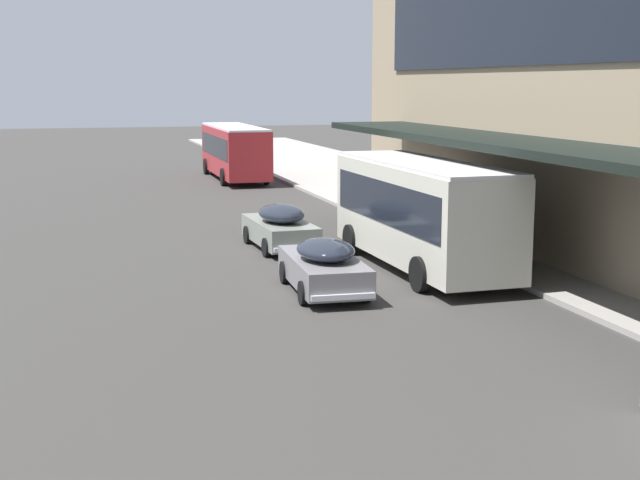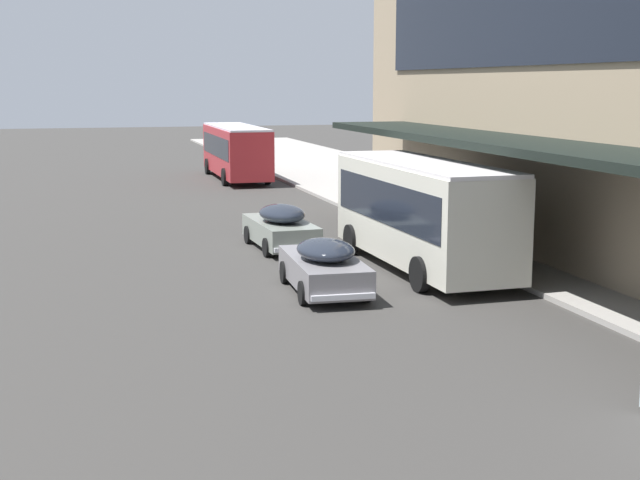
{
  "view_description": "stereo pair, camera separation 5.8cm",
  "coord_description": "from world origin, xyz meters",
  "px_view_note": "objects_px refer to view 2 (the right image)",
  "views": [
    {
      "loc": [
        -6.14,
        -0.33,
        5.67
      ],
      "look_at": [
        0.1,
        21.39,
        1.7
      ],
      "focal_mm": 50.0,
      "sensor_mm": 36.0,
      "label": 1
    },
    {
      "loc": [
        -6.08,
        -0.35,
        5.67
      ],
      "look_at": [
        0.1,
        21.39,
        1.7
      ],
      "focal_mm": 50.0,
      "sensor_mm": 36.0,
      "label": 2
    }
  ],
  "objects_px": {
    "transit_bus_kerbside_rear": "(422,208)",
    "sedan_trailing_near": "(324,266)",
    "transit_bus_kerbside_front": "(236,149)",
    "sedan_oncoming_front": "(281,227)"
  },
  "relations": [
    {
      "from": "transit_bus_kerbside_rear",
      "to": "sedan_trailing_near",
      "type": "bearing_deg",
      "value": -150.21
    },
    {
      "from": "transit_bus_kerbside_front",
      "to": "sedan_trailing_near",
      "type": "distance_m",
      "value": 29.86
    },
    {
      "from": "transit_bus_kerbside_rear",
      "to": "sedan_trailing_near",
      "type": "distance_m",
      "value": 4.46
    },
    {
      "from": "sedan_oncoming_front",
      "to": "transit_bus_kerbside_rear",
      "type": "bearing_deg",
      "value": -53.66
    },
    {
      "from": "transit_bus_kerbside_rear",
      "to": "sedan_trailing_near",
      "type": "relative_size",
      "value": 2.0
    },
    {
      "from": "sedan_trailing_near",
      "to": "transit_bus_kerbside_rear",
      "type": "bearing_deg",
      "value": 29.79
    },
    {
      "from": "transit_bus_kerbside_front",
      "to": "sedan_oncoming_front",
      "type": "relative_size",
      "value": 2.29
    },
    {
      "from": "transit_bus_kerbside_front",
      "to": "sedan_trailing_near",
      "type": "relative_size",
      "value": 2.29
    },
    {
      "from": "sedan_trailing_near",
      "to": "sedan_oncoming_front",
      "type": "bearing_deg",
      "value": 86.81
    },
    {
      "from": "transit_bus_kerbside_rear",
      "to": "sedan_oncoming_front",
      "type": "relative_size",
      "value": 2.0
    }
  ]
}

